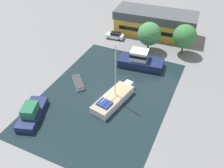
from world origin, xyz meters
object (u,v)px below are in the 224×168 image
(motor_cruiser, at_px, (140,61))
(sailboat_moored, at_px, (114,99))
(parked_car, at_px, (115,36))
(cabin_boat, at_px, (32,113))
(quay_tree_near_building, at_px, (149,34))
(small_dinghy, at_px, (78,82))
(quay_tree_by_water, at_px, (185,36))
(warehouse_building, at_px, (155,23))

(motor_cruiser, bearing_deg, sailboat_moored, 171.47)
(parked_car, xyz_separation_m, cabin_boat, (-1.13, -30.38, 0.12))
(quay_tree_near_building, height_order, small_dinghy, quay_tree_near_building)
(quay_tree_near_building, height_order, motor_cruiser, quay_tree_near_building)
(motor_cruiser, bearing_deg, cabin_boat, 146.43)
(quay_tree_by_water, height_order, sailboat_moored, sailboat_moored)
(quay_tree_by_water, bearing_deg, motor_cruiser, -127.67)
(parked_car, relative_size, sailboat_moored, 0.41)
(motor_cruiser, distance_m, small_dinghy, 13.87)
(quay_tree_near_building, distance_m, motor_cruiser, 7.50)
(warehouse_building, xyz_separation_m, sailboat_moored, (1.36, -28.13, -2.23))
(motor_cruiser, relative_size, small_dinghy, 2.28)
(parked_car, bearing_deg, warehouse_building, -56.88)
(quay_tree_near_building, bearing_deg, parked_car, 167.90)
(quay_tree_by_water, distance_m, motor_cruiser, 11.53)
(warehouse_building, bearing_deg, cabin_boat, -108.15)
(quay_tree_near_building, relative_size, motor_cruiser, 0.70)
(parked_car, bearing_deg, quay_tree_near_building, -108.58)
(warehouse_building, height_order, cabin_boat, warehouse_building)
(motor_cruiser, xyz_separation_m, cabin_boat, (-10.95, -21.49, -0.37))
(parked_car, bearing_deg, cabin_boat, 171.39)
(sailboat_moored, xyz_separation_m, motor_cruiser, (0.43, 12.60, 0.55))
(quay_tree_near_building, relative_size, small_dinghy, 1.59)
(parked_car, bearing_deg, sailboat_moored, -162.87)
(sailboat_moored, distance_m, motor_cruiser, 12.62)
(warehouse_building, height_order, small_dinghy, warehouse_building)
(quay_tree_by_water, xyz_separation_m, cabin_boat, (-17.76, -30.31, -3.32))
(warehouse_building, distance_m, quay_tree_near_building, 8.77)
(quay_tree_near_building, height_order, quay_tree_by_water, quay_tree_by_water)
(warehouse_building, height_order, parked_car, warehouse_building)
(small_dinghy, bearing_deg, cabin_boat, -146.34)
(quay_tree_near_building, distance_m, small_dinghy, 19.81)
(quay_tree_by_water, distance_m, small_dinghy, 25.28)
(quay_tree_by_water, relative_size, motor_cruiser, 0.71)
(quay_tree_near_building, height_order, sailboat_moored, sailboat_moored)
(motor_cruiser, bearing_deg, quay_tree_near_building, -1.53)
(sailboat_moored, bearing_deg, parked_car, 124.32)
(quay_tree_by_water, bearing_deg, cabin_boat, -120.36)
(motor_cruiser, distance_m, cabin_boat, 24.12)
(small_dinghy, bearing_deg, warehouse_building, 30.96)
(warehouse_building, bearing_deg, motor_cruiser, -87.67)
(parked_car, bearing_deg, quay_tree_by_water, -96.72)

